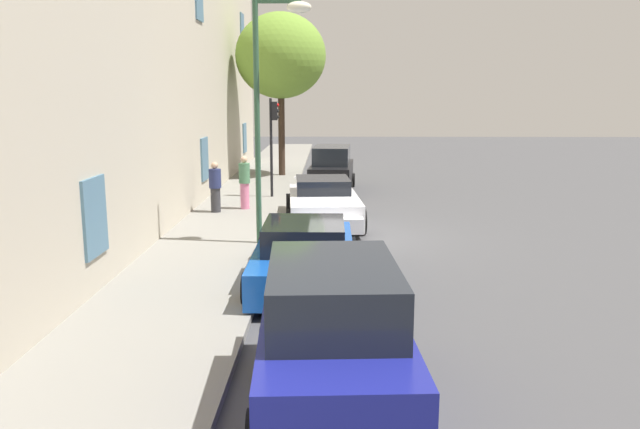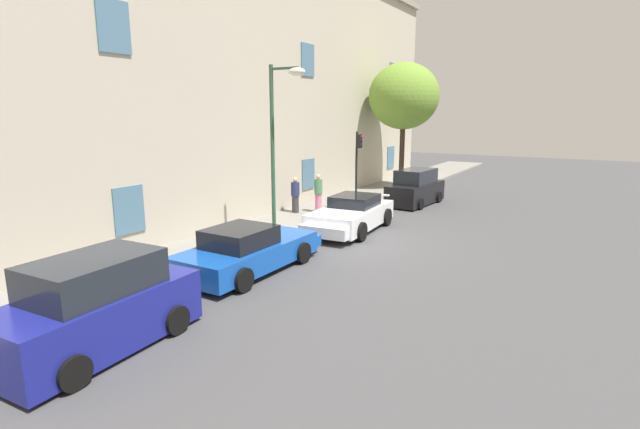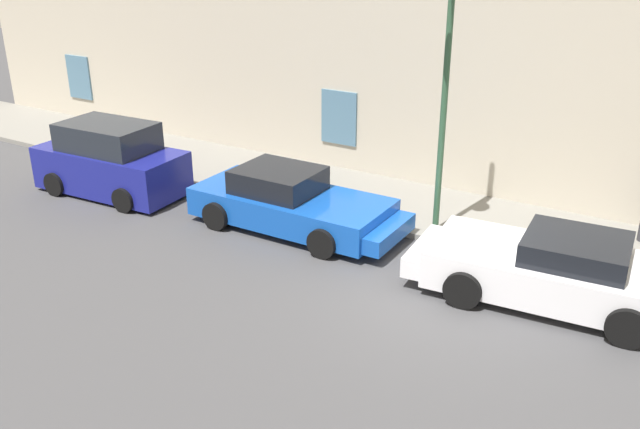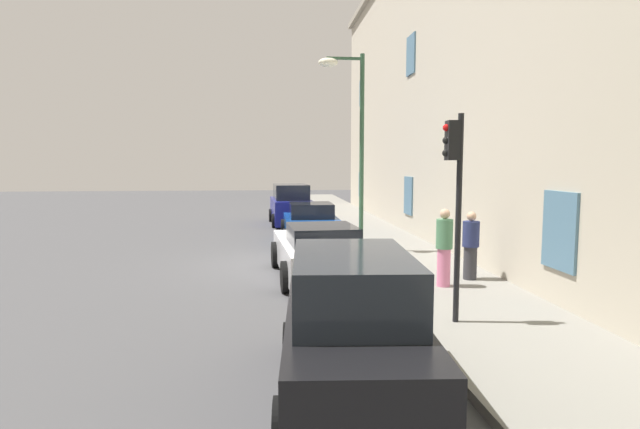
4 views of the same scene
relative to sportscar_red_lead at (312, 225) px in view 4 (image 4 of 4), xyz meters
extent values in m
plane|color=#444447|center=(4.13, -1.18, -0.60)|extent=(80.00, 80.00, 0.00)
cube|color=gray|center=(4.13, 2.40, -0.53)|extent=(60.00, 3.12, 0.14)
cube|color=#BCB29E|center=(4.13, 5.99, 5.25)|extent=(39.49, 4.05, 11.70)
cube|color=slate|center=(-11.67, 3.93, 1.00)|extent=(1.10, 0.06, 1.50)
cube|color=slate|center=(-1.13, 3.93, 1.00)|extent=(1.10, 0.06, 1.50)
cube|color=slate|center=(9.40, 3.93, 1.00)|extent=(1.10, 0.06, 1.50)
cube|color=slate|center=(-11.67, 3.93, 6.45)|extent=(1.10, 0.06, 1.50)
cube|color=slate|center=(-1.13, 3.93, 6.45)|extent=(1.10, 0.06, 1.50)
cube|color=#144CB2|center=(-0.15, 0.00, -0.09)|extent=(4.63, 1.99, 0.66)
cube|color=black|center=(-0.49, 0.00, 0.51)|extent=(1.86, 1.59, 0.54)
cube|color=#144CB2|center=(1.89, 0.01, -0.17)|extent=(1.40, 1.82, 0.36)
cylinder|color=black|center=(1.28, 0.99, -0.27)|extent=(0.66, 0.24, 0.66)
cylinder|color=black|center=(1.29, -0.98, -0.27)|extent=(0.66, 0.24, 0.66)
cylinder|color=black|center=(-1.59, 0.98, -0.27)|extent=(0.66, 0.24, 0.66)
cylinder|color=black|center=(-1.58, -0.99, -0.27)|extent=(0.66, 0.24, 0.66)
cube|color=white|center=(5.89, -0.31, -0.04)|extent=(4.66, 2.30, 0.74)
cube|color=black|center=(6.22, -0.28, 0.54)|extent=(1.92, 1.71, 0.43)
cube|color=white|center=(3.90, -0.44, -0.13)|extent=(1.48, 1.92, 0.41)
cube|color=white|center=(7.96, -0.16, 0.55)|extent=(0.28, 1.69, 0.06)
cylinder|color=black|center=(4.55, -1.39, -0.24)|extent=(0.73, 0.29, 0.72)
cylinder|color=black|center=(4.42, 0.59, -0.24)|extent=(0.73, 0.29, 0.72)
cylinder|color=black|center=(7.35, -1.20, -0.24)|extent=(0.73, 0.29, 0.72)
cylinder|color=black|center=(7.22, 0.78, -0.24)|extent=(0.73, 0.29, 0.72)
cube|color=navy|center=(-5.41, -0.55, 0.04)|extent=(4.04, 1.95, 1.10)
cube|color=#1E232B|center=(-5.41, -0.55, 0.94)|extent=(2.45, 1.66, 0.70)
cylinder|color=black|center=(-6.55, -1.49, -0.29)|extent=(0.63, 0.23, 0.62)
cylinder|color=black|center=(-6.64, 0.26, -0.29)|extent=(0.63, 0.23, 0.62)
cylinder|color=black|center=(-4.18, -1.37, -0.29)|extent=(0.63, 0.23, 0.62)
cylinder|color=black|center=(-4.27, 0.38, -0.29)|extent=(0.63, 0.23, 0.62)
cube|color=black|center=(12.49, -0.57, -0.02)|extent=(4.04, 1.86, 1.01)
cube|color=#1E232B|center=(12.49, -0.57, 0.84)|extent=(2.46, 1.55, 0.71)
cylinder|color=black|center=(13.72, 0.13, -0.32)|extent=(0.58, 0.24, 0.56)
cylinder|color=black|center=(13.61, -1.45, -0.32)|extent=(0.58, 0.24, 0.56)
cylinder|color=black|center=(11.36, 0.30, -0.32)|extent=(0.58, 0.24, 0.56)
cylinder|color=black|center=(11.25, -1.28, -0.32)|extent=(0.58, 0.24, 0.56)
cylinder|color=black|center=(10.16, 1.64, 1.32)|extent=(0.10, 0.10, 3.57)
cube|color=black|center=(10.16, 1.50, 2.66)|extent=(0.22, 0.20, 0.66)
sphere|color=red|center=(10.16, 1.39, 2.87)|extent=(0.12, 0.12, 0.12)
sphere|color=black|center=(10.16, 1.39, 2.66)|extent=(0.12, 0.12, 0.12)
sphere|color=black|center=(10.16, 1.39, 2.45)|extent=(0.12, 0.12, 0.12)
cylinder|color=#2D5138|center=(2.91, 1.29, 2.56)|extent=(0.14, 0.14, 6.05)
cube|color=#2D5138|center=(2.91, 0.74, 5.43)|extent=(0.08, 1.10, 0.08)
ellipsoid|color=#EAE5C6|center=(2.91, 0.24, 5.30)|extent=(0.44, 0.60, 0.28)
cylinder|color=pink|center=(7.66, 2.30, -0.04)|extent=(0.33, 0.33, 0.85)
cylinder|color=#4C7F59|center=(7.66, 2.30, 0.72)|extent=(0.41, 0.41, 0.66)
sphere|color=tan|center=(7.66, 2.30, 1.17)|extent=(0.22, 0.22, 0.22)
cylinder|color=#333338|center=(7.07, 3.15, -0.07)|extent=(0.44, 0.44, 0.78)
cylinder|color=navy|center=(7.07, 3.15, 0.62)|extent=(0.55, 0.55, 0.60)
sphere|color=tan|center=(7.07, 3.15, 1.04)|extent=(0.22, 0.22, 0.22)
camera|label=1|loc=(-12.71, -0.52, 3.31)|focal=35.31mm
camera|label=2|loc=(-10.68, -8.80, 3.99)|focal=26.88mm
camera|label=3|loc=(8.02, -12.19, 5.94)|focal=38.38mm
camera|label=4|loc=(18.41, -1.56, 2.28)|focal=28.33mm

